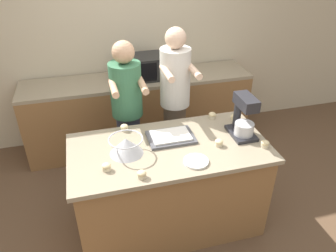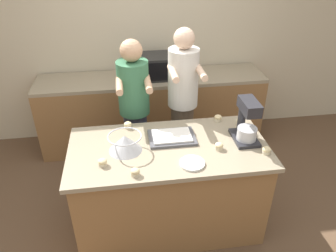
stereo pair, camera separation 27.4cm
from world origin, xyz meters
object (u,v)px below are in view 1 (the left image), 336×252
cupcake_2 (234,117)px  mixing_bowl (126,145)px  small_plate (196,161)px  cupcake_5 (212,115)px  person_left (128,115)px  baking_tray (171,137)px  microwave_oven (143,67)px  cupcake_6 (265,144)px  cupcake_0 (142,174)px  cupcake_1 (219,143)px  cupcake_4 (106,167)px  stand_mixer (243,118)px  cupcake_3 (124,128)px  person_right (175,105)px

cupcake_2 → mixing_bowl: bearing=-166.2°
small_plate → cupcake_5: cupcake_5 is taller
person_left → cupcake_2: bearing=-23.2°
baking_tray → microwave_oven: 1.35m
baking_tray → microwave_oven: bearing=89.2°
cupcake_6 → microwave_oven: bearing=113.3°
cupcake_0 → cupcake_1: bearing=18.5°
person_left → cupcake_4: 0.92m
cupcake_2 → cupcake_6: same height
stand_mixer → microwave_oven: stand_mixer is taller
person_left → mixing_bowl: (-0.12, -0.69, 0.11)m
cupcake_3 → cupcake_4: (-0.22, -0.54, 0.00)m
cupcake_1 → person_left: bearing=130.3°
person_right → cupcake_0: size_ratio=24.31×
mixing_bowl → cupcake_4: (-0.18, -0.18, -0.05)m
stand_mixer → baking_tray: (-0.63, 0.11, -0.15)m
cupcake_1 → cupcake_5: (0.12, 0.46, 0.00)m
person_right → cupcake_1: (0.17, -0.79, 0.01)m
person_left → person_right: 0.50m
stand_mixer → cupcake_6: stand_mixer is taller
person_left → cupcake_4: (-0.30, -0.87, 0.06)m
cupcake_3 → person_left: bearing=76.1°
cupcake_2 → cupcake_3: (-1.06, 0.09, 0.00)m
cupcake_2 → cupcake_4: 1.36m
cupcake_0 → small_plate: bearing=8.8°
person_right → cupcake_1: person_right is taller
mixing_bowl → cupcake_6: size_ratio=4.03×
cupcake_2 → cupcake_4: (-1.28, -0.45, 0.00)m
cupcake_3 → cupcake_2: bearing=-4.9°
cupcake_1 → cupcake_5: same height
mixing_bowl → small_plate: bearing=-27.4°
cupcake_6 → cupcake_0: bearing=-173.6°
person_right → cupcake_0: person_right is taller
mixing_bowl → cupcake_1: (0.78, -0.10, -0.05)m
person_right → small_plate: (-0.10, -0.96, -0.01)m
cupcake_0 → cupcake_3: same height
person_left → cupcake_6: (1.04, -0.90, 0.06)m
cupcake_5 → small_plate: bearing=-121.5°
cupcake_3 → cupcake_6: (1.12, -0.57, 0.00)m
mixing_bowl → cupcake_6: (1.15, -0.21, -0.05)m
person_right → microwave_oven: size_ratio=3.31×
mixing_bowl → cupcake_0: 0.35m
mixing_bowl → microwave_oven: microwave_oven is taller
cupcake_6 → cupcake_3: bearing=152.8°
mixing_bowl → cupcake_1: mixing_bowl is taller
small_plate → cupcake_1: 0.32m
cupcake_4 → cupcake_6: same height
person_right → cupcake_4: bearing=-132.6°
person_left → microwave_oven: (0.32, 0.77, 0.20)m
stand_mixer → small_plate: (-0.53, -0.28, -0.16)m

